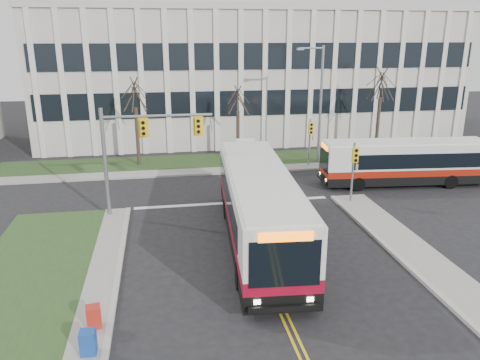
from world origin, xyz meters
name	(u,v)px	position (x,y,z in m)	size (l,w,h in m)	color
ground	(261,264)	(0.00, 0.00, 0.00)	(120.00, 120.00, 0.00)	black
sidewalk_west	(85,349)	(-7.00, -5.00, 0.07)	(1.20, 26.00, 0.14)	#9E9B93
sidewalk_cross	(282,168)	(5.00, 15.20, 0.07)	(44.00, 1.60, 0.14)	#9E9B93
building_lawn	(274,159)	(5.00, 18.00, 0.06)	(44.00, 5.00, 0.12)	#2A481F
office_building	(248,75)	(5.00, 30.00, 6.00)	(40.00, 16.00, 12.00)	beige
mast_arm_signal	(135,143)	(-5.62, 7.16, 4.26)	(6.11, 0.38, 6.20)	slate
signal_pole_near	(354,164)	(7.20, 6.90, 2.50)	(0.34, 0.39, 3.80)	slate
signal_pole_far	(310,136)	(7.20, 15.40, 2.50)	(0.34, 0.39, 3.80)	slate
streetlight	(319,99)	(8.03, 16.20, 5.19)	(2.15, 0.25, 9.20)	slate
directory_sign	(245,148)	(2.50, 17.50, 1.17)	(1.50, 0.12, 2.00)	slate
tree_left	(135,96)	(-6.00, 18.00, 5.51)	(1.80, 1.80, 7.70)	#42352B
tree_mid	(238,101)	(2.00, 18.20, 4.88)	(1.80, 1.80, 6.82)	#42352B
tree_right	(381,86)	(14.00, 18.00, 5.91)	(1.80, 1.80, 8.25)	#42352B
bus_main	(259,209)	(0.36, 2.26, 1.81)	(2.94, 13.58, 3.62)	silver
bus_cross	(405,163)	(12.23, 9.89, 1.51)	(2.46, 11.33, 3.02)	silver
newspaper_box_blue	(88,344)	(-6.80, -5.34, 0.47)	(0.50, 0.45, 0.95)	navy
newspaper_box_red	(94,318)	(-6.80, -3.89, 0.47)	(0.50, 0.45, 0.95)	#A92215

